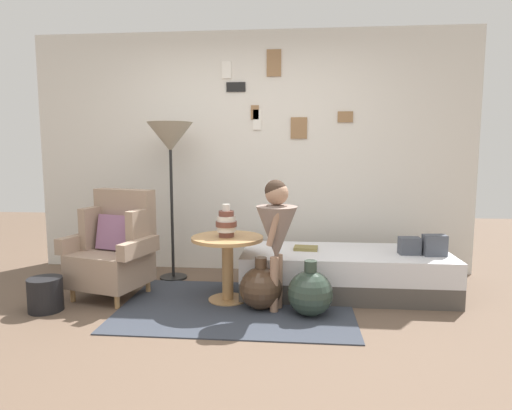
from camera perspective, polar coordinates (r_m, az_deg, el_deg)
ground_plane at (r=3.24m, az=-4.38°, el=-17.19°), size 12.00×12.00×0.00m
gallery_wall at (r=4.89m, az=-0.66°, el=6.75°), size 4.80×0.12×2.60m
rug at (r=3.87m, az=-2.50°, el=-12.99°), size 1.96×1.34×0.01m
armchair at (r=4.27m, az=-17.81°, el=-5.35°), size 0.86×0.73×0.97m
daybed at (r=4.25m, az=11.43°, el=-8.52°), size 1.90×0.80×0.40m
pillow_head at (r=4.24m, az=22.12°, el=-4.86°), size 0.21×0.14×0.19m
pillow_mid at (r=4.21m, az=19.25°, el=-5.01°), size 0.19×0.13×0.16m
side_table at (r=3.90m, az=-3.70°, el=-6.41°), size 0.63×0.63×0.58m
vase_striped at (r=3.85m, az=-3.87°, el=-2.36°), size 0.19×0.19×0.29m
floor_lamp at (r=4.57m, az=-11.04°, el=8.02°), size 0.46×0.46×1.61m
person_child at (r=3.61m, az=2.68°, el=-3.02°), size 0.34×0.34×1.10m
book_on_daybed at (r=4.20m, az=6.47°, el=-5.58°), size 0.23×0.18×0.03m
demijohn_near at (r=3.77m, az=0.63°, el=-10.66°), size 0.36×0.36×0.44m
demijohn_far at (r=3.65m, az=7.03°, el=-11.22°), size 0.37×0.37×0.45m
magazine_basket at (r=4.13m, az=-25.61°, el=-10.39°), size 0.28×0.28×0.28m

